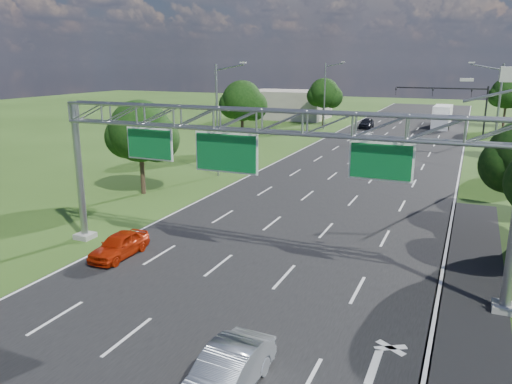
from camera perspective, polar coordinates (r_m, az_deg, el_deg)
The scene contains 19 objects.
ground at distance 42.03m, azimuth 9.69°, elevation 0.45°, with size 220.00×220.00×0.00m, color #294615.
road at distance 42.03m, azimuth 9.69°, elevation 0.45°, with size 18.00×180.00×0.02m, color black.
road_flare at distance 25.77m, azimuth 23.39°, elevation -9.89°, with size 3.00×30.00×0.02m, color black.
sign_gantry at distance 23.73m, azimuth 0.55°, elevation 6.70°, with size 23.50×1.00×9.56m.
traffic_signal at distance 74.85m, azimuth 22.17°, elevation 9.80°, with size 12.21×0.24×7.00m.
streetlight_l_near at distance 45.00m, azimuth -4.26°, elevation 8.78°, with size 2.97×0.22×10.16m.
streetlight_l_far at distance 77.63m, azimuth 8.00°, elevation 11.16°, with size 2.97×0.22×10.16m.
streetlight_r_mid at distance 49.91m, azimuth 25.68°, elevation 7.97°, with size 2.97×0.22×10.16m.
tree_verge_la at distance 39.76m, azimuth -12.98°, elevation 6.47°, with size 5.76×4.80×7.40m.
tree_verge_lb at distance 60.48m, azimuth -1.51°, elevation 10.17°, with size 5.76×4.80×8.06m.
tree_verge_lc at distance 82.94m, azimuth 7.84°, elevation 10.97°, with size 5.76×4.80×7.62m.
tree_verge_re at distance 87.96m, azimuth 26.80°, elevation 9.91°, with size 5.76×4.80×7.84m.
building_left at distance 93.45m, azimuth 3.70°, elevation 9.96°, with size 14.00×10.00×5.00m, color gray.
red_coupe at distance 27.85m, azimuth -15.36°, elevation -5.87°, with size 1.56×3.89×1.32m, color #BC2508.
silver_sedan at distance 16.66m, azimuth -3.44°, elevation -19.94°, with size 1.56×4.48×1.48m, color #B0B6BC.
car_queue_a at distance 66.37m, azimuth 12.32°, elevation 6.06°, with size 1.66×4.08×1.18m, color white.
car_queue_c at distance 80.81m, azimuth 12.51°, elevation 7.69°, with size 1.88×4.66×1.59m, color black.
car_queue_d at distance 54.64m, azimuth 16.77°, elevation 4.14°, with size 1.61×4.61×1.52m, color silver.
box_truck at distance 85.13m, azimuth 20.47°, elevation 8.01°, with size 2.74×8.94×3.37m.
Camera 1 is at (9.46, -9.66, 10.20)m, focal length 35.00 mm.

